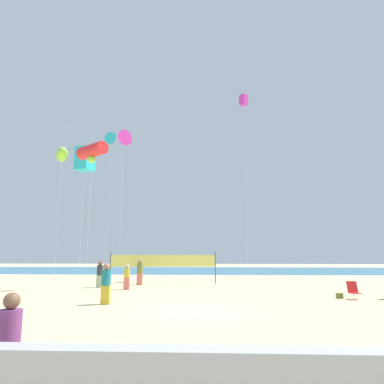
{
  "coord_description": "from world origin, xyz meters",
  "views": [
    {
      "loc": [
        0.7,
        -15.31,
        2.37
      ],
      "look_at": [
        -0.63,
        11.23,
        6.89
      ],
      "focal_mm": 33.31,
      "sensor_mm": 36.0,
      "label": 1
    }
  ],
  "objects": [
    {
      "name": "kite_cyan_delta",
      "position": [
        -8.38,
        15.86,
        12.74
      ],
      "size": [
        1.18,
        0.43,
        13.36
      ],
      "color": "silver",
      "rests_on": "ground"
    },
    {
      "name": "volleyball_net",
      "position": [
        -2.93,
        12.54,
        1.64
      ],
      "size": [
        8.13,
        0.82,
        2.4
      ],
      "color": "#4C4C51",
      "rests_on": "ground"
    },
    {
      "name": "kite_lime_inflatable",
      "position": [
        -9.65,
        8.43,
        9.12
      ],
      "size": [
        1.73,
        2.45,
        9.76
      ],
      "color": "silver",
      "rests_on": "ground"
    },
    {
      "name": "beachgoer_mustard_shirt",
      "position": [
        -4.71,
        8.14,
        0.88
      ],
      "size": [
        0.38,
        0.38,
        1.65
      ],
      "rotation": [
        0.0,
        0.0,
        1.2
      ],
      "color": "#EA7260",
      "rests_on": "ground"
    },
    {
      "name": "beach_handbag",
      "position": [
        7.44,
        4.27,
        0.14
      ],
      "size": [
        0.34,
        0.17,
        0.27
      ],
      "primitive_type": "cube",
      "color": "olive",
      "rests_on": "ground"
    },
    {
      "name": "toddler_figure",
      "position": [
        -2.34,
        -9.02,
        0.44
      ],
      "size": [
        0.19,
        0.19,
        0.83
      ],
      "rotation": [
        0.0,
        0.0,
        -0.18
      ],
      "color": "#EA7260",
      "rests_on": "ground"
    },
    {
      "name": "beachgoer_charcoal_shirt",
      "position": [
        -6.92,
        9.49,
        0.96
      ],
      "size": [
        0.41,
        0.41,
        1.8
      ],
      "rotation": [
        0.0,
        0.0,
        5.42
      ],
      "color": "#99B28C",
      "rests_on": "ground"
    },
    {
      "name": "beachgoer_teal_shirt",
      "position": [
        -4.17,
        1.54,
        0.99
      ],
      "size": [
        0.43,
        0.43,
        1.86
      ],
      "rotation": [
        0.0,
        0.0,
        3.56
      ],
      "color": "gold",
      "rests_on": "ground"
    },
    {
      "name": "kite_red_tube",
      "position": [
        -5.38,
        2.25,
        7.54
      ],
      "size": [
        1.89,
        1.65,
        7.93
      ],
      "color": "silver",
      "rests_on": "ground"
    },
    {
      "name": "mother_figure",
      "position": [
        -2.75,
        -9.07,
        0.9
      ],
      "size": [
        0.38,
        0.38,
        1.68
      ],
      "rotation": [
        0.0,
        0.0,
        0.25
      ],
      "color": "#99B28C",
      "rests_on": "ground"
    },
    {
      "name": "kite_magenta_delta",
      "position": [
        -5.59,
        9.45,
        10.62
      ],
      "size": [
        1.17,
        1.2,
        11.22
      ],
      "color": "silver",
      "rests_on": "ground"
    },
    {
      "name": "beachgoer_olive_shirt",
      "position": [
        -4.52,
        11.42,
        1.0
      ],
      "size": [
        0.43,
        0.43,
        1.86
      ],
      "rotation": [
        0.0,
        0.0,
        3.02
      ],
      "color": "#EA7260",
      "rests_on": "ground"
    },
    {
      "name": "folding_beach_chair",
      "position": [
        8.06,
        3.98,
        0.47
      ],
      "size": [
        0.52,
        0.65,
        0.89
      ],
      "rotation": [
        0.0,
        0.0,
        0.58
      ],
      "color": "red",
      "rests_on": "ground"
    },
    {
      "name": "ocean_band",
      "position": [
        0.0,
        33.49,
        0.0
      ],
      "size": [
        120.0,
        20.0,
        0.01
      ],
      "primitive_type": "cube",
      "color": "teal",
      "rests_on": "ground"
    },
    {
      "name": "kite_cyan_box",
      "position": [
        -7.25,
        6.37,
        8.26
      ],
      "size": [
        1.18,
        1.18,
        9.02
      ],
      "color": "silver",
      "rests_on": "ground"
    },
    {
      "name": "kite_magenta_box",
      "position": [
        4.09,
        17.6,
        16.98
      ],
      "size": [
        0.88,
        0.88,
        17.53
      ],
      "color": "silver",
      "rests_on": "ground"
    },
    {
      "name": "ground_plane",
      "position": [
        0.0,
        0.0,
        0.0
      ],
      "size": [
        120.0,
        120.0,
        0.0
      ],
      "primitive_type": "plane",
      "color": "#D1BC89"
    }
  ]
}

